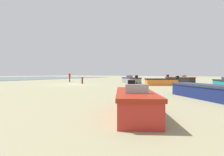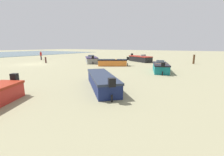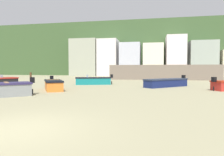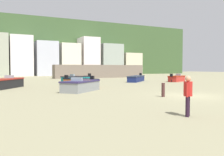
{
  "view_description": "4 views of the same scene",
  "coord_description": "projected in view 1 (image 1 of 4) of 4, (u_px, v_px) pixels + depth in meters",
  "views": [
    {
      "loc": [
        15.89,
        15.6,
        1.44
      ],
      "look_at": [
        3.85,
        8.64,
        1.07
      ],
      "focal_mm": 26.08,
      "sensor_mm": 36.0,
      "label": 1
    },
    {
      "loc": [
        13.23,
        21.21,
        2.58
      ],
      "look_at": [
        4.61,
        16.1,
        0.5
      ],
      "focal_mm": 24.83,
      "sensor_mm": 36.0,
      "label": 2
    },
    {
      "loc": [
        3.93,
        -5.26,
        1.79
      ],
      "look_at": [
        -0.06,
        15.25,
        0.87
      ],
      "focal_mm": 32.68,
      "sensor_mm": 36.0,
      "label": 3
    },
    {
      "loc": [
        -11.87,
        -12.22,
        1.95
      ],
      "look_at": [
        1.36,
        15.27,
        0.61
      ],
      "focal_mm": 37.61,
      "sensor_mm": 36.0,
      "label": 4
    }
  ],
  "objects": [
    {
      "name": "boat_black_1",
      "position": [
        179.0,
        80.0,
        25.45
      ],
      "size": [
        3.73,
        4.68,
        1.26
      ],
      "rotation": [
        0.0,
        0.0,
        5.73
      ],
      "color": "black",
      "rests_on": "ground"
    },
    {
      "name": "boat_orange_6",
      "position": [
        161.0,
        82.0,
        19.9
      ],
      "size": [
        3.12,
        3.93,
        1.16
      ],
      "rotation": [
        0.0,
        0.0,
        3.69
      ],
      "color": "orange",
      "rests_on": "ground"
    },
    {
      "name": "beach_walker_foreground",
      "position": [
        70.0,
        76.0,
        28.59
      ],
      "size": [
        0.48,
        0.48,
        1.62
      ],
      "rotation": [
        0.0,
        0.0,
        3.78
      ],
      "color": "black",
      "rests_on": "ground"
    },
    {
      "name": "boat_navy_0",
      "position": [
        210.0,
        92.0,
        9.0
      ],
      "size": [
        4.6,
        4.54,
        1.15
      ],
      "rotation": [
        0.0,
        0.0,
        2.35
      ],
      "color": "navy",
      "rests_on": "ground"
    },
    {
      "name": "boat_grey_2",
      "position": [
        131.0,
        80.0,
        23.51
      ],
      "size": [
        4.04,
        3.94,
        1.22
      ],
      "rotation": [
        0.0,
        0.0,
        2.32
      ],
      "color": "gray",
      "rests_on": "ground"
    },
    {
      "name": "ground_plane",
      "position": [
        70.0,
        84.0,
        21.59
      ],
      "size": [
        160.0,
        160.0,
        0.0
      ],
      "primitive_type": "plane",
      "color": "gray"
    },
    {
      "name": "mooring_post_near_water",
      "position": [
        82.0,
        80.0,
        23.14
      ],
      "size": [
        0.23,
        0.23,
        0.93
      ],
      "primitive_type": "cylinder",
      "color": "#482A28",
      "rests_on": "ground"
    },
    {
      "name": "boat_red_4",
      "position": [
        135.0,
        102.0,
        5.7
      ],
      "size": [
        3.68,
        2.71,
        1.15
      ],
      "rotation": [
        0.0,
        0.0,
        5.19
      ],
      "color": "red",
      "rests_on": "ground"
    }
  ]
}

